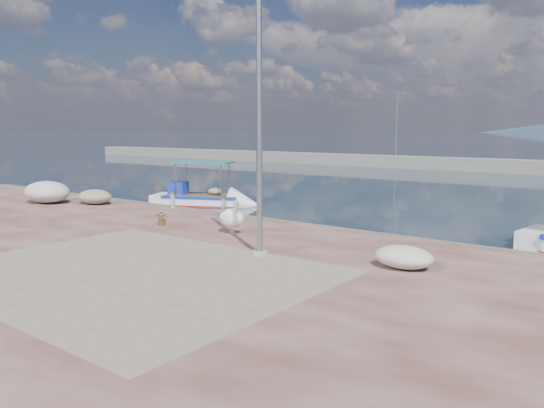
{
  "coord_description": "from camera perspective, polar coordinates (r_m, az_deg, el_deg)",
  "views": [
    {
      "loc": [
        11.2,
        -10.7,
        3.89
      ],
      "look_at": [
        0.0,
        3.8,
        1.3
      ],
      "focal_mm": 35.0,
      "sensor_mm": 36.0,
      "label": 1
    }
  ],
  "objects": [
    {
      "name": "bollard_near",
      "position": [
        20.7,
        -5.21,
        -0.21
      ],
      "size": [
        0.26,
        0.26,
        0.79
      ],
      "color": "gray",
      "rests_on": "quay"
    },
    {
      "name": "bollard_far",
      "position": [
        23.24,
        -10.64,
        0.51
      ],
      "size": [
        0.24,
        0.24,
        0.73
      ],
      "color": "gray",
      "rests_on": "quay"
    },
    {
      "name": "potted_plant",
      "position": [
        19.24,
        -11.71,
        -1.5
      ],
      "size": [
        0.48,
        0.42,
        0.51
      ],
      "primitive_type": "imported",
      "rotation": [
        0.0,
        0.0,
        -0.05
      ],
      "color": "#33722D",
      "rests_on": "quay"
    },
    {
      "name": "net_pile_d",
      "position": [
        13.48,
        13.99,
        -5.56
      ],
      "size": [
        1.47,
        1.1,
        0.55
      ],
      "primitive_type": "ellipsoid",
      "color": "silver",
      "rests_on": "quay"
    },
    {
      "name": "pelican",
      "position": [
        17.26,
        -4.29,
        -1.46
      ],
      "size": [
        1.22,
        0.82,
        1.16
      ],
      "rotation": [
        0.0,
        0.0,
        -0.35
      ],
      "color": "tan",
      "rests_on": "quay"
    },
    {
      "name": "boat_left",
      "position": [
        27.68,
        -7.52,
        0.33
      ],
      "size": [
        5.68,
        3.91,
        2.61
      ],
      "rotation": [
        0.0,
        0.0,
        0.44
      ],
      "color": "white",
      "rests_on": "ground"
    },
    {
      "name": "ground",
      "position": [
        15.97,
        -8.41,
        -6.14
      ],
      "size": [
        1400.0,
        1400.0,
        0.0
      ],
      "primitive_type": "plane",
      "color": "#162635",
      "rests_on": "ground"
    },
    {
      "name": "breakwater",
      "position": [
        52.03,
        25.23,
        3.66
      ],
      "size": [
        120.0,
        2.2,
        7.5
      ],
      "color": "gray",
      "rests_on": "ground"
    },
    {
      "name": "lamp_post",
      "position": [
        14.12,
        -1.31,
        7.67
      ],
      "size": [
        0.44,
        0.96,
        7.0
      ],
      "color": "gray",
      "rests_on": "quay"
    },
    {
      "name": "quay_patch",
      "position": [
        13.22,
        -14.87,
        -7.07
      ],
      "size": [
        9.0,
        7.0,
        0.01
      ],
      "primitive_type": "cube",
      "color": "gray",
      "rests_on": "quay"
    },
    {
      "name": "net_pile_b",
      "position": [
        25.5,
        -18.49,
        0.74
      ],
      "size": [
        1.71,
        1.33,
        0.67
      ],
      "primitive_type": "ellipsoid",
      "color": "tan",
      "rests_on": "quay"
    },
    {
      "name": "net_pile_a",
      "position": [
        26.71,
        -23.05,
        1.2
      ],
      "size": [
        2.46,
        1.79,
        1.01
      ],
      "primitive_type": "ellipsoid",
      "color": "silver",
      "rests_on": "quay"
    }
  ]
}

